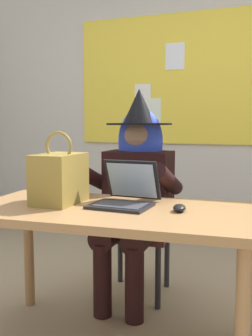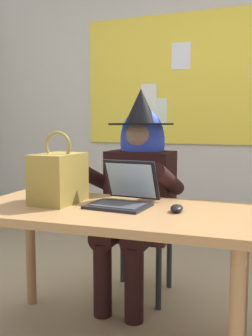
{
  "view_description": "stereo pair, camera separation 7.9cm",
  "coord_description": "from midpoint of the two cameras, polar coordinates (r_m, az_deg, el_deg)",
  "views": [
    {
      "loc": [
        0.61,
        -1.63,
        1.14
      ],
      "look_at": [
        -0.16,
        0.46,
        0.89
      ],
      "focal_mm": 42.07,
      "sensor_mm": 36.0,
      "label": 1
    },
    {
      "loc": [
        0.68,
        -1.6,
        1.14
      ],
      "look_at": [
        -0.16,
        0.46,
        0.89
      ],
      "focal_mm": 42.07,
      "sensor_mm": 36.0,
      "label": 2
    }
  ],
  "objects": [
    {
      "name": "desk_main",
      "position": [
        1.98,
        -3.4,
        -8.39
      ],
      "size": [
        1.44,
        0.79,
        0.72
      ],
      "rotation": [
        0.0,
        0.0,
        0.06
      ],
      "color": "#A37547",
      "rests_on": "ground"
    },
    {
      "name": "person_costumed",
      "position": [
        2.52,
        0.54,
        -1.95
      ],
      "size": [
        0.59,
        0.67,
        1.36
      ],
      "rotation": [
        0.0,
        0.0,
        -1.57
      ],
      "color": "black",
      "rests_on": "ground"
    },
    {
      "name": "handbag",
      "position": [
        2.09,
        -10.7,
        -1.41
      ],
      "size": [
        0.2,
        0.3,
        0.38
      ],
      "rotation": [
        0.0,
        0.0,
        0.24
      ],
      "color": "olive",
      "rests_on": "desk_main"
    },
    {
      "name": "wall_back_bulletin",
      "position": [
        3.77,
        10.53,
        10.7
      ],
      "size": [
        5.24,
        2.14,
        2.82
      ],
      "color": "beige",
      "rests_on": "ground"
    },
    {
      "name": "laptop",
      "position": [
        2.02,
        -1.26,
        -3.97
      ],
      "size": [
        0.31,
        0.34,
        0.23
      ],
      "rotation": [
        0.0,
        0.0,
        -0.05
      ],
      "color": "black",
      "rests_on": "desk_main"
    },
    {
      "name": "computer_mouse",
      "position": [
        1.89,
        6.57,
        -5.76
      ],
      "size": [
        0.08,
        0.11,
        0.03
      ],
      "primitive_type": "ellipsoid",
      "rotation": [
        0.0,
        0.0,
        0.15
      ],
      "color": "black",
      "rests_on": "desk_main"
    },
    {
      "name": "chair_at_desk",
      "position": [
        2.69,
        1.27,
        -7.36
      ],
      "size": [
        0.45,
        0.45,
        0.89
      ],
      "rotation": [
        0.0,
        0.0,
        -1.48
      ],
      "color": "#4C1E19",
      "rests_on": "ground"
    }
  ]
}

